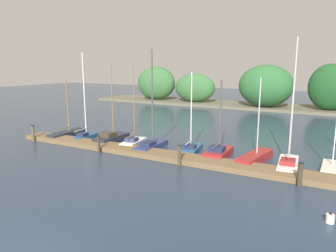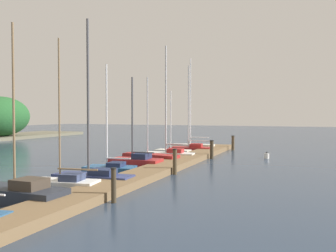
{
  "view_description": "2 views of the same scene",
  "coord_description": "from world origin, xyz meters",
  "px_view_note": "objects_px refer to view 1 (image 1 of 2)",
  "views": [
    {
      "loc": [
        8.51,
        -5.21,
        6.46
      ],
      "look_at": [
        -2.23,
        14.49,
        2.08
      ],
      "focal_mm": 33.64,
      "sensor_mm": 36.0,
      "label": 1
    },
    {
      "loc": [
        -18.31,
        5.56,
        3.22
      ],
      "look_at": [
        3.67,
        14.29,
        2.43
      ],
      "focal_mm": 39.05,
      "sensor_mm": 36.0,
      "label": 2
    }
  ],
  "objects_px": {
    "sailboat_9": "(332,167)",
    "mooring_piling_0": "(33,133)",
    "sailboat_0": "(68,133)",
    "sailboat_6": "(219,152)",
    "mooring_piling_3": "(300,175)",
    "sailboat_5": "(190,147)",
    "channel_buoy_0": "(330,218)",
    "sailboat_1": "(85,134)",
    "mooring_piling_1": "(99,144)",
    "sailboat_8": "(288,161)",
    "mooring_piling_2": "(179,155)",
    "sailboat_7": "(256,156)",
    "sailboat_2": "(112,138)",
    "sailboat_4": "(152,144)",
    "sailboat_3": "(134,142)"
  },
  "relations": [
    {
      "from": "sailboat_1",
      "to": "sailboat_5",
      "type": "height_order",
      "value": "sailboat_1"
    },
    {
      "from": "mooring_piling_2",
      "to": "channel_buoy_0",
      "type": "bearing_deg",
      "value": -22.83
    },
    {
      "from": "sailboat_8",
      "to": "mooring_piling_2",
      "type": "height_order",
      "value": "sailboat_8"
    },
    {
      "from": "sailboat_9",
      "to": "mooring_piling_3",
      "type": "distance_m",
      "value": 3.96
    },
    {
      "from": "sailboat_2",
      "to": "mooring_piling_1",
      "type": "xyz_separation_m",
      "value": [
        1.3,
        -3.19,
        0.27
      ]
    },
    {
      "from": "sailboat_0",
      "to": "channel_buoy_0",
      "type": "distance_m",
      "value": 22.47
    },
    {
      "from": "sailboat_0",
      "to": "sailboat_7",
      "type": "relative_size",
      "value": 0.91
    },
    {
      "from": "sailboat_2",
      "to": "mooring_piling_3",
      "type": "distance_m",
      "value": 15.52
    },
    {
      "from": "sailboat_1",
      "to": "mooring_piling_1",
      "type": "height_order",
      "value": "sailboat_1"
    },
    {
      "from": "sailboat_5",
      "to": "mooring_piling_1",
      "type": "xyz_separation_m",
      "value": [
        -5.8,
        -3.65,
        0.35
      ]
    },
    {
      "from": "sailboat_2",
      "to": "sailboat_3",
      "type": "bearing_deg",
      "value": -93.16
    },
    {
      "from": "sailboat_9",
      "to": "mooring_piling_0",
      "type": "distance_m",
      "value": 23.05
    },
    {
      "from": "sailboat_0",
      "to": "sailboat_9",
      "type": "distance_m",
      "value": 21.43
    },
    {
      "from": "mooring_piling_2",
      "to": "sailboat_9",
      "type": "bearing_deg",
      "value": 22.14
    },
    {
      "from": "sailboat_5",
      "to": "sailboat_8",
      "type": "xyz_separation_m",
      "value": [
        7.11,
        -0.65,
        0.14
      ]
    },
    {
      "from": "sailboat_9",
      "to": "sailboat_6",
      "type": "bearing_deg",
      "value": 93.98
    },
    {
      "from": "sailboat_5",
      "to": "mooring_piling_0",
      "type": "relative_size",
      "value": 4.24
    },
    {
      "from": "sailboat_7",
      "to": "mooring_piling_2",
      "type": "bearing_deg",
      "value": 140.09
    },
    {
      "from": "sailboat_8",
      "to": "channel_buoy_0",
      "type": "distance_m",
      "value": 7.11
    },
    {
      "from": "sailboat_3",
      "to": "mooring_piling_2",
      "type": "xyz_separation_m",
      "value": [
        5.58,
        -2.92,
        0.37
      ]
    },
    {
      "from": "sailboat_9",
      "to": "sailboat_5",
      "type": "bearing_deg",
      "value": 91.14
    },
    {
      "from": "sailboat_5",
      "to": "sailboat_7",
      "type": "xyz_separation_m",
      "value": [
        4.96,
        -0.11,
        0.02
      ]
    },
    {
      "from": "sailboat_2",
      "to": "mooring_piling_2",
      "type": "height_order",
      "value": "sailboat_2"
    },
    {
      "from": "sailboat_5",
      "to": "sailboat_1",
      "type": "bearing_deg",
      "value": 86.06
    },
    {
      "from": "mooring_piling_0",
      "to": "channel_buoy_0",
      "type": "distance_m",
      "value": 23.19
    },
    {
      "from": "mooring_piling_0",
      "to": "sailboat_4",
      "type": "bearing_deg",
      "value": 14.78
    },
    {
      "from": "channel_buoy_0",
      "to": "sailboat_0",
      "type": "bearing_deg",
      "value": 163.42
    },
    {
      "from": "sailboat_2",
      "to": "sailboat_7",
      "type": "height_order",
      "value": "sailboat_2"
    },
    {
      "from": "sailboat_2",
      "to": "sailboat_5",
      "type": "distance_m",
      "value": 7.11
    },
    {
      "from": "sailboat_0",
      "to": "mooring_piling_0",
      "type": "xyz_separation_m",
      "value": [
        -1.35,
        -2.68,
        0.37
      ]
    },
    {
      "from": "sailboat_3",
      "to": "sailboat_4",
      "type": "bearing_deg",
      "value": -105.89
    },
    {
      "from": "sailboat_9",
      "to": "sailboat_7",
      "type": "bearing_deg",
      "value": 92.71
    },
    {
      "from": "sailboat_0",
      "to": "mooring_piling_1",
      "type": "bearing_deg",
      "value": -114.83
    },
    {
      "from": "sailboat_1",
      "to": "mooring_piling_0",
      "type": "bearing_deg",
      "value": 120.02
    },
    {
      "from": "sailboat_2",
      "to": "sailboat_6",
      "type": "relative_size",
      "value": 1.2
    },
    {
      "from": "sailboat_2",
      "to": "sailboat_8",
      "type": "distance_m",
      "value": 14.21
    },
    {
      "from": "sailboat_9",
      "to": "mooring_piling_1",
      "type": "distance_m",
      "value": 15.82
    },
    {
      "from": "sailboat_5",
      "to": "mooring_piling_2",
      "type": "bearing_deg",
      "value": -175.69
    },
    {
      "from": "channel_buoy_0",
      "to": "mooring_piling_3",
      "type": "bearing_deg",
      "value": 113.67
    },
    {
      "from": "sailboat_2",
      "to": "sailboat_4",
      "type": "bearing_deg",
      "value": -94.69
    },
    {
      "from": "sailboat_4",
      "to": "sailboat_6",
      "type": "relative_size",
      "value": 1.4
    },
    {
      "from": "sailboat_3",
      "to": "sailboat_8",
      "type": "height_order",
      "value": "sailboat_8"
    },
    {
      "from": "sailboat_1",
      "to": "mooring_piling_1",
      "type": "distance_m",
      "value": 4.84
    },
    {
      "from": "sailboat_6",
      "to": "mooring_piling_3",
      "type": "height_order",
      "value": "sailboat_6"
    },
    {
      "from": "mooring_piling_3",
      "to": "sailboat_0",
      "type": "bearing_deg",
      "value": 172.11
    },
    {
      "from": "sailboat_9",
      "to": "sailboat_4",
      "type": "bearing_deg",
      "value": 94.87
    },
    {
      "from": "sailboat_4",
      "to": "mooring_piling_3",
      "type": "height_order",
      "value": "sailboat_4"
    },
    {
      "from": "mooring_piling_2",
      "to": "channel_buoy_0",
      "type": "distance_m",
      "value": 9.64
    },
    {
      "from": "sailboat_8",
      "to": "mooring_piling_0",
      "type": "distance_m",
      "value": 20.5
    },
    {
      "from": "sailboat_4",
      "to": "sailboat_1",
      "type": "bearing_deg",
      "value": 87.33
    }
  ]
}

